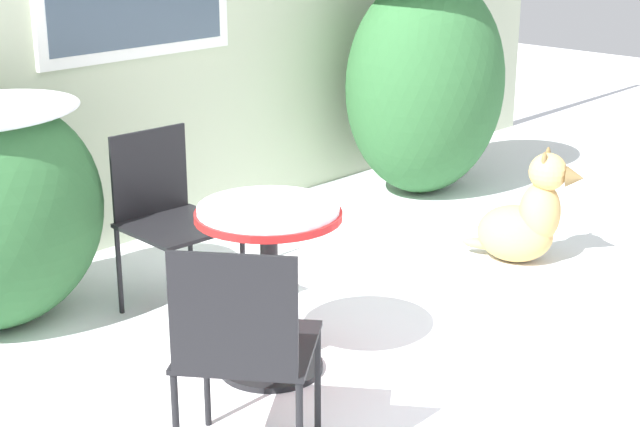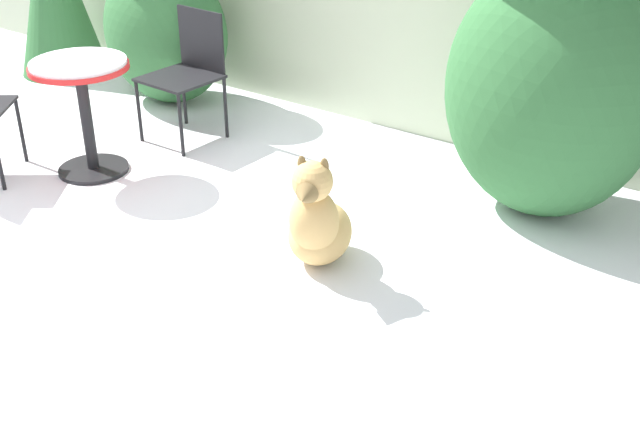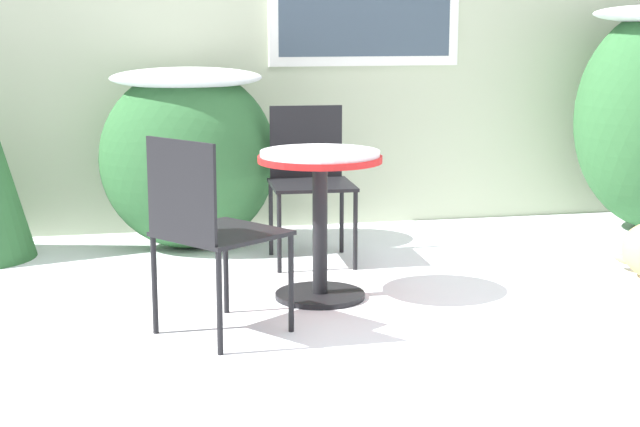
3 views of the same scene
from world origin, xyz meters
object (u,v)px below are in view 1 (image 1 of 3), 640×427
at_px(patio_chair_near_table, 169,213).
at_px(dog, 526,220).
at_px(patio_table, 269,252).
at_px(patio_chair_far_side, 244,345).

distance_m(patio_chair_near_table, dog, 1.89).
bearing_deg(patio_table, dog, -2.71).
xyz_separation_m(patio_table, patio_chair_near_table, (0.11, 0.78, -0.04)).
relative_size(patio_chair_far_side, dog, 1.35).
distance_m(patio_table, patio_chair_far_side, 0.75).
bearing_deg(patio_chair_far_side, patio_chair_near_table, -64.29).
xyz_separation_m(patio_chair_near_table, dog, (1.67, -0.86, -0.24)).
xyz_separation_m(patio_chair_near_table, patio_chair_far_side, (-0.68, -1.26, 0.00)).
bearing_deg(patio_table, patio_chair_far_side, -140.07).
height_order(patio_table, dog, patio_table).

